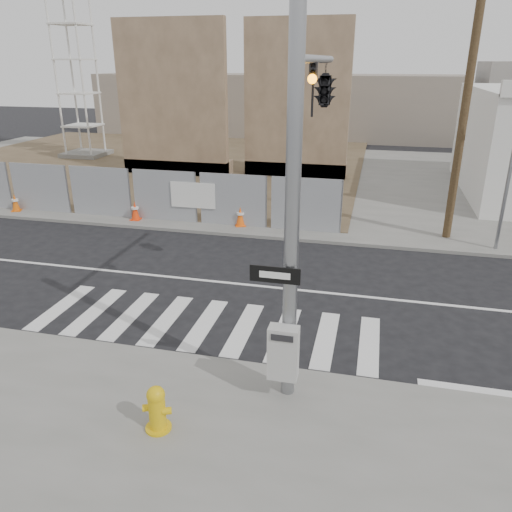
% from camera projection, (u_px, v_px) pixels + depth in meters
% --- Properties ---
extents(ground, '(100.00, 100.00, 0.00)m').
position_uv_depth(ground, '(232.00, 283.00, 14.60)').
color(ground, black).
rests_on(ground, ground).
extents(sidewalk_far, '(50.00, 20.00, 0.12)m').
position_uv_depth(sidewalk_far, '(303.00, 178.00, 27.24)').
color(sidewalk_far, slate).
rests_on(sidewalk_far, ground).
extents(signal_pole, '(0.96, 5.87, 7.00)m').
position_uv_depth(signal_pole, '(316.00, 127.00, 10.46)').
color(signal_pole, gray).
rests_on(signal_pole, sidewalk_near).
extents(chain_link_fence, '(24.60, 0.04, 2.00)m').
position_uv_depth(chain_link_fence, '(36.00, 187.00, 20.90)').
color(chain_link_fence, gray).
rests_on(chain_link_fence, sidewalk_far).
extents(concrete_wall_left, '(6.00, 1.30, 8.00)m').
position_uv_depth(concrete_wall_left, '(174.00, 114.00, 26.72)').
color(concrete_wall_left, brown).
rests_on(concrete_wall_left, sidewalk_far).
extents(concrete_wall_right, '(5.50, 1.30, 8.00)m').
position_uv_depth(concrete_wall_right, '(296.00, 115.00, 26.21)').
color(concrete_wall_right, brown).
rests_on(concrete_wall_right, sidewalk_far).
extents(crane_tower, '(2.60, 2.60, 18.15)m').
position_uv_depth(crane_tower, '(68.00, 8.00, 29.94)').
color(crane_tower, slate).
rests_on(crane_tower, sidewalk_far).
extents(utility_pole_right, '(1.60, 0.28, 10.00)m').
position_uv_depth(utility_pole_right, '(468.00, 89.00, 16.25)').
color(utility_pole_right, '#4E3D24').
rests_on(utility_pole_right, sidewalk_far).
extents(fire_hydrant, '(0.59, 0.59, 0.86)m').
position_uv_depth(fire_hydrant, '(157.00, 408.00, 8.53)').
color(fire_hydrant, gold).
rests_on(fire_hydrant, sidewalk_near).
extents(traffic_cone_b, '(0.49, 0.49, 0.73)m').
position_uv_depth(traffic_cone_b, '(15.00, 203.00, 21.07)').
color(traffic_cone_b, '#DC5A0B').
rests_on(traffic_cone_b, sidewalk_far).
extents(traffic_cone_c, '(0.42, 0.42, 0.76)m').
position_uv_depth(traffic_cone_c, '(135.00, 211.00, 19.90)').
color(traffic_cone_c, '#F4380C').
rests_on(traffic_cone_c, sidewalk_far).
extents(traffic_cone_d, '(0.51, 0.51, 0.76)m').
position_uv_depth(traffic_cone_d, '(240.00, 216.00, 19.17)').
color(traffic_cone_d, '#FF5B0D').
rests_on(traffic_cone_d, sidewalk_far).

